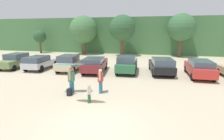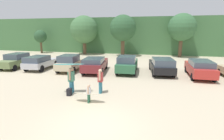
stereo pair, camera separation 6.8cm
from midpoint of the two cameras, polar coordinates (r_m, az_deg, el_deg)
ground_plane at (r=8.00m, az=-5.95°, el=-17.53°), size 120.00×120.00×0.00m
hillside_ridge at (r=36.98m, az=9.78°, el=11.03°), size 108.00×12.00×6.35m
tree_ridge_back at (r=35.33m, az=-22.36°, el=9.91°), size 2.24×2.24×4.15m
tree_center_left at (r=31.34m, az=-9.23°, el=12.71°), size 4.72×4.72×6.59m
tree_far_right at (r=28.72m, az=3.31°, el=13.29°), size 4.14×4.14×6.52m
tree_right at (r=29.55m, az=21.42°, el=12.67°), size 4.18×4.18×6.65m
parked_car_olive_green at (r=22.15m, az=-28.61°, el=2.69°), size 2.02×4.39×1.59m
parked_car_silver at (r=20.15m, az=-22.43°, el=2.40°), size 2.08×4.30×1.46m
parked_car_champagne at (r=18.48m, az=-13.59°, el=2.33°), size 2.11×4.23×1.65m
parked_car_maroon at (r=17.49m, az=-5.67°, el=1.93°), size 2.48×4.85×1.48m
parked_car_forest_green at (r=17.30m, az=4.75°, el=2.00°), size 1.99×4.46×1.66m
parked_car_black at (r=17.40m, az=15.54°, el=1.50°), size 2.46×4.96×1.54m
parked_car_red at (r=17.40m, az=26.28°, el=0.64°), size 1.85×4.67×1.52m
person_adult at (r=11.71m, az=-13.12°, el=-2.84°), size 0.35×0.73×1.71m
person_child at (r=10.12m, az=-7.61°, el=-7.22°), size 0.22×0.45×1.06m
person_companion at (r=11.53m, az=-3.87°, el=-3.08°), size 0.33×0.60×1.60m
surfboard_teal at (r=11.60m, az=-13.85°, el=1.80°), size 2.08×1.16×0.13m
surfboard_cream at (r=10.26m, az=-7.84°, el=-7.55°), size 1.77×0.57×0.22m
backpack_dropped at (r=11.55m, az=-13.75°, el=-6.92°), size 0.24×0.34×0.45m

